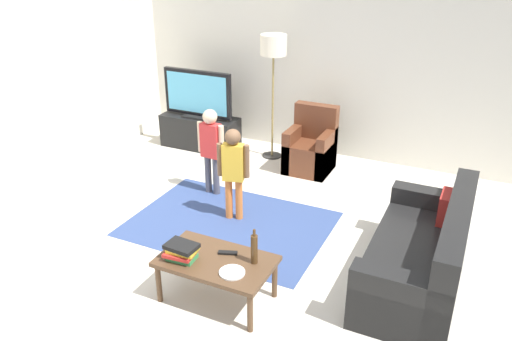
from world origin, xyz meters
TOP-DOWN VIEW (x-y plane):
  - ground at (0.00, 0.00)m, footprint 7.80×7.80m
  - wall_back at (0.00, 3.00)m, footprint 6.00×0.12m
  - wall_left at (-3.00, 0.00)m, footprint 0.12×6.00m
  - area_rug at (-0.25, 0.43)m, footprint 2.20×1.60m
  - tv_stand at (-1.76, 2.30)m, footprint 1.20×0.44m
  - tv at (-1.76, 2.28)m, footprint 1.10×0.28m
  - couch at (1.90, 0.23)m, footprint 0.80×1.80m
  - armchair at (0.05, 2.26)m, footprint 0.60×0.60m
  - floor_lamp at (-0.62, 2.45)m, footprint 0.36×0.36m
  - child_near_tv at (-0.82, 1.04)m, footprint 0.37×0.18m
  - child_center at (-0.27, 0.58)m, footprint 0.36×0.19m
  - coffee_table at (0.27, -0.77)m, footprint 1.00×0.60m
  - book_stack at (0.00, -0.90)m, footprint 0.29×0.22m
  - bottle at (0.59, -0.67)m, footprint 0.06×0.06m
  - tv_remote at (0.32, -0.65)m, footprint 0.18×0.10m
  - plate at (0.49, -0.89)m, footprint 0.22×0.22m

SIDE VIEW (x-z plane):
  - ground at x=0.00m, z-range 0.00..0.00m
  - area_rug at x=-0.25m, z-range 0.00..0.01m
  - tv_stand at x=-1.76m, z-range -0.01..0.49m
  - couch at x=1.90m, z-range -0.14..0.72m
  - armchair at x=0.05m, z-range -0.15..0.75m
  - coffee_table at x=0.27m, z-range 0.16..0.58m
  - plate at x=0.49m, z-range 0.42..0.44m
  - tv_remote at x=0.32m, z-range 0.42..0.44m
  - book_stack at x=0.00m, z-range 0.42..0.57m
  - bottle at x=0.59m, z-range 0.40..0.72m
  - child_center at x=-0.27m, z-range 0.11..1.20m
  - child_near_tv at x=-0.82m, z-range 0.11..1.22m
  - tv at x=-1.76m, z-range 0.49..1.20m
  - wall_back at x=0.00m, z-range 0.00..2.70m
  - wall_left at x=-3.00m, z-range 0.00..2.70m
  - floor_lamp at x=-0.62m, z-range 0.65..2.43m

